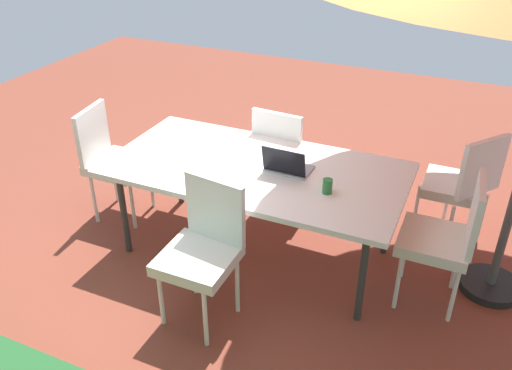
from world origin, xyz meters
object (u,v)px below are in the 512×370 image
at_px(dining_table, 256,172).
at_px(chair_east, 112,157).
at_px(laptop, 287,166).
at_px(chair_north, 203,247).
at_px(chair_west, 446,236).
at_px(chair_southwest, 462,183).
at_px(cup, 327,186).
at_px(chair_south, 284,154).

relative_size(dining_table, chair_east, 2.21).
relative_size(dining_table, laptop, 6.65).
xyz_separation_m(chair_north, chair_west, (-1.40, -0.76, 0.00)).
height_order(chair_east, chair_west, same).
height_order(chair_east, chair_north, same).
xyz_separation_m(chair_southwest, chair_west, (0.02, 0.78, 0.00)).
relative_size(dining_table, cup, 21.21).
xyz_separation_m(chair_north, cup, (-0.62, -0.62, 0.27)).
bearing_deg(laptop, dining_table, 6.31).
bearing_deg(dining_table, chair_west, 179.97).
bearing_deg(chair_east, dining_table, -99.41).
bearing_deg(chair_south, chair_west, 158.42).
height_order(chair_southwest, laptop, laptop).
relative_size(dining_table, chair_west, 2.21).
bearing_deg(chair_southwest, cup, -4.21).
bearing_deg(chair_west, cup, -83.14).
xyz_separation_m(dining_table, chair_west, (-1.37, 0.00, -0.17)).
relative_size(dining_table, chair_southwest, 2.21).
bearing_deg(dining_table, chair_north, 87.65).
bearing_deg(chair_south, chair_east, 31.07).
height_order(chair_southwest, chair_south, same).
height_order(chair_west, laptop, laptop).
relative_size(chair_south, chair_north, 1.00).
height_order(chair_north, cup, chair_north).
bearing_deg(cup, chair_west, -169.80).
height_order(chair_east, cup, chair_east).
bearing_deg(chair_north, cup, 53.11).
bearing_deg(chair_southwest, chair_west, 35.30).
height_order(chair_north, chair_west, same).
relative_size(chair_south, chair_east, 1.00).
bearing_deg(cup, chair_southwest, -131.33).
relative_size(chair_east, cup, 9.58).
relative_size(laptop, cup, 3.19).
distance_m(chair_south, chair_west, 1.57).
distance_m(chair_east, laptop, 1.60).
bearing_deg(chair_south, cup, 131.54).
distance_m(chair_southwest, chair_north, 2.10).
bearing_deg(chair_east, laptop, -98.54).
bearing_deg(laptop, chair_south, -65.60).
distance_m(chair_east, chair_north, 1.53).
distance_m(chair_south, chair_east, 1.46).
distance_m(chair_north, cup, 0.91).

